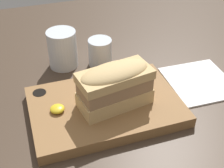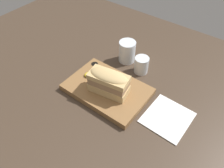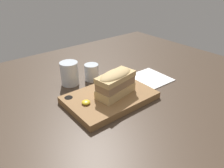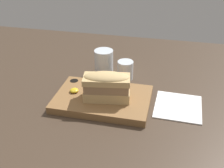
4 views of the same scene
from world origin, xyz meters
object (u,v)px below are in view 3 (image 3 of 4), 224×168
serving_board (110,97)px  wine_glass (92,73)px  water_glass (69,75)px  napkin (150,78)px  sandwich (116,82)px

serving_board → wine_glass: size_ratio=4.37×
water_glass → napkin: (30.60, -18.18, -4.07)cm
wine_glass → napkin: bearing=-36.6°
sandwich → napkin: (23.46, 3.97, -7.44)cm
sandwich → wine_glass: (2.62, 19.46, -4.20)cm
wine_glass → water_glass: bearing=164.6°
napkin → wine_glass: bearing=143.4°
sandwich → wine_glass: 20.08cm
serving_board → water_glass: water_glass is taller
sandwich → wine_glass: bearing=82.3°
serving_board → wine_glass: wine_glass is taller
wine_glass → serving_board: bearing=-103.7°
sandwich → water_glass: 23.51cm
serving_board → napkin: size_ratio=1.90×
serving_board → water_glass: 21.78cm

